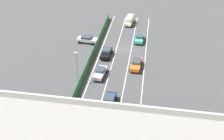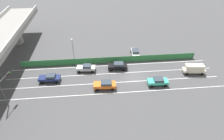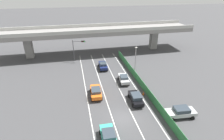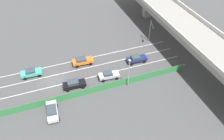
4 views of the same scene
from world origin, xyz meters
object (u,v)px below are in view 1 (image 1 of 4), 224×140
Objects in this scene: car_sedan_black at (106,52)px; traffic_cone at (94,59)px; car_sedan_silver at (100,72)px; car_sedan_navy at (109,101)px; car_taxi_teal at (139,38)px; car_van_cream at (130,20)px; parked_wagon_silver at (87,39)px; traffic_light at (144,119)px; car_taxi_orange at (136,64)px; street_lamp at (77,65)px.

traffic_cone is at bearing 41.30° from car_sedan_black.
car_sedan_navy reaches higher than car_sedan_silver.
car_sedan_navy is 22.72m from car_taxi_teal.
car_van_cream is 1.10× the size of car_sedan_navy.
car_van_cream is at bearing -97.22° from car_sedan_silver.
car_sedan_black is at bearing -89.14° from car_sedan_silver.
traffic_light reaches higher than parked_wagon_silver.
car_sedan_silver is at bearing -68.54° from car_sedan_navy.
car_sedan_navy is 21.80m from parked_wagon_silver.
traffic_light reaches higher than car_van_cream.
car_sedan_silver is at bearing 82.78° from car_van_cream.
car_van_cream is at bearing -126.30° from parked_wagon_silver.
car_sedan_black is at bearing 136.37° from parked_wagon_silver.
traffic_light is 8.59× the size of traffic_cone.
car_taxi_orange is 0.80× the size of traffic_light.
car_sedan_silver is 0.96× the size of car_sedan_navy.
traffic_light is 16.23m from street_lamp.
car_sedan_silver is 0.92× the size of parked_wagon_silver.
car_van_cream reaches higher than car_sedan_black.
street_lamp reaches higher than car_sedan_navy.
car_taxi_orange is at bearing 152.26° from car_sedan_black.
car_van_cream reaches higher than car_taxi_teal.
street_lamp reaches higher than traffic_light.
parked_wagon_silver reaches higher than car_taxi_orange.
car_sedan_navy is at bearing 81.72° from car_taxi_teal.
parked_wagon_silver is 29.95m from traffic_light.
car_sedan_black reaches higher than traffic_cone.
parked_wagon_silver is 15.75m from street_lamp.
parked_wagon_silver is at bearing -61.75° from traffic_light.
car_sedan_navy is at bearing 89.89° from car_van_cream.
street_lamp is at bearing -42.38° from traffic_light.
car_van_cream is 1.11× the size of car_sedan_black.
car_taxi_teal is at bearing -89.54° from car_taxi_orange.
street_lamp reaches higher than car_van_cream.
car_van_cream reaches higher than car_sedan_navy.
traffic_light is (-2.32, 28.66, 3.12)m from car_taxi_teal.
car_taxi_orange is 6.87× the size of traffic_cone.
street_lamp is at bearing 39.96° from car_sedan_silver.
car_sedan_silver is 16.13m from car_taxi_teal.
parked_wagon_silver is 7.19× the size of traffic_cone.
parked_wagon_silver is (11.78, 2.42, 0.03)m from car_taxi_teal.
car_taxi_teal is (0.09, -10.97, -0.02)m from car_taxi_orange.
street_lamp is 9.11m from traffic_cone.
car_sedan_silver is 6.58× the size of traffic_cone.
parked_wagon_silver is at bearing -43.63° from car_sedan_black.
street_lamp is at bearing 97.85° from parked_wagon_silver.
traffic_light is at bearing 112.41° from car_sedan_black.
car_van_cream is 24.31m from car_sedan_silver.
traffic_light is (-14.10, 26.24, 3.09)m from parked_wagon_silver.
car_sedan_silver is at bearing 113.89° from parked_wagon_silver.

